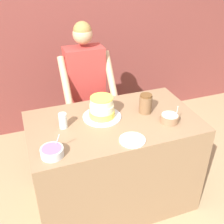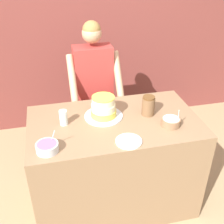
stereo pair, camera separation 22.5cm
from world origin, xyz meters
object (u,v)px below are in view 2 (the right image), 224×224
(frosting_bowl_purple, at_px, (47,147))
(ceramic_plate, at_px, (129,141))
(stoneware_jar, at_px, (148,106))
(drinking_glass, at_px, (63,118))
(cake, at_px, (103,108))
(frosting_bowl_white, at_px, (171,122))
(person_baker, at_px, (94,83))

(frosting_bowl_purple, relative_size, ceramic_plate, 0.81)
(stoneware_jar, bearing_deg, frosting_bowl_purple, -160.08)
(drinking_glass, bearing_deg, stoneware_jar, -0.62)
(cake, xyz_separation_m, frosting_bowl_white, (0.51, -0.26, -0.05))
(person_baker, height_order, stoneware_jar, person_baker)
(cake, relative_size, stoneware_jar, 1.90)
(frosting_bowl_purple, height_order, drinking_glass, frosting_bowl_purple)
(drinking_glass, xyz_separation_m, stoneware_jar, (0.72, -0.01, 0.02))
(frosting_bowl_white, distance_m, frosting_bowl_purple, 1.00)
(person_baker, xyz_separation_m, frosting_bowl_purple, (-0.51, -1.00, 0.01))
(frosting_bowl_white, bearing_deg, drinking_glass, 165.68)
(person_baker, height_order, frosting_bowl_white, person_baker)
(cake, height_order, frosting_bowl_white, cake)
(person_baker, distance_m, ceramic_plate, 1.03)
(cake, bearing_deg, person_baker, 87.63)
(person_baker, distance_m, drinking_glass, 0.77)
(cake, xyz_separation_m, frosting_bowl_purple, (-0.49, -0.37, -0.05))
(drinking_glass, relative_size, ceramic_plate, 0.64)
(cake, height_order, stoneware_jar, cake)
(frosting_bowl_white, bearing_deg, stoneware_jar, 120.45)
(stoneware_jar, bearing_deg, person_baker, 117.54)
(person_baker, distance_m, frosting_bowl_purple, 1.12)
(ceramic_plate, bearing_deg, stoneware_jar, 51.80)
(cake, bearing_deg, frosting_bowl_white, -27.24)
(drinking_glass, bearing_deg, ceramic_plate, -38.01)
(drinking_glass, distance_m, stoneware_jar, 0.72)
(person_baker, xyz_separation_m, frosting_bowl_white, (0.48, -0.89, 0.01))
(ceramic_plate, relative_size, stoneware_jar, 1.16)
(frosting_bowl_purple, xyz_separation_m, stoneware_jar, (0.87, 0.31, 0.05))
(cake, bearing_deg, frosting_bowl_purple, -142.95)
(ceramic_plate, distance_m, stoneware_jar, 0.45)
(frosting_bowl_purple, bearing_deg, frosting_bowl_white, 6.13)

